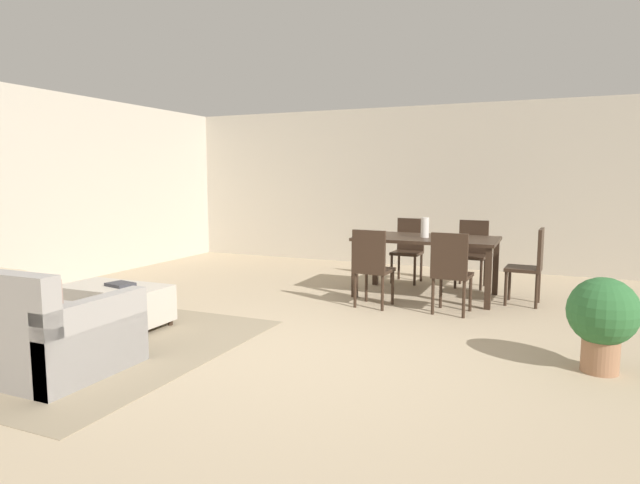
{
  "coord_description": "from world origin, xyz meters",
  "views": [
    {
      "loc": [
        1.95,
        -4.08,
        1.52
      ],
      "look_at": [
        -0.46,
        1.46,
        0.79
      ],
      "focal_mm": 30.18,
      "sensor_mm": 36.0,
      "label": 1
    }
  ],
  "objects_px": {
    "dining_chair_near_left": "(372,264)",
    "couch": "(3,329)",
    "ottoman_table": "(115,303)",
    "dining_chair_near_right": "(451,268)",
    "dining_table": "(427,244)",
    "dining_chair_far_right": "(472,249)",
    "vase_centerpiece": "(425,227)",
    "dining_chair_head_east": "(531,262)",
    "dining_chair_far_left": "(409,246)",
    "book_on_ottoman": "(120,284)",
    "potted_plant": "(603,317)"
  },
  "relations": [
    {
      "from": "dining_chair_near_left",
      "to": "vase_centerpiece",
      "type": "xyz_separation_m",
      "value": [
        0.43,
        0.84,
        0.37
      ]
    },
    {
      "from": "dining_chair_near_left",
      "to": "couch",
      "type": "bearing_deg",
      "value": -125.61
    },
    {
      "from": "dining_table",
      "to": "dining_chair_head_east",
      "type": "xyz_separation_m",
      "value": [
        1.25,
        -0.0,
        -0.16
      ]
    },
    {
      "from": "dining_chair_far_right",
      "to": "book_on_ottoman",
      "type": "distance_m",
      "value": 4.63
    },
    {
      "from": "book_on_ottoman",
      "to": "dining_table",
      "type": "bearing_deg",
      "value": 46.56
    },
    {
      "from": "dining_chair_far_right",
      "to": "dining_chair_head_east",
      "type": "height_order",
      "value": "same"
    },
    {
      "from": "couch",
      "to": "vase_centerpiece",
      "type": "bearing_deg",
      "value": 56.14
    },
    {
      "from": "dining_chair_near_right",
      "to": "dining_chair_head_east",
      "type": "xyz_separation_m",
      "value": [
        0.8,
        0.84,
        0.0
      ]
    },
    {
      "from": "vase_centerpiece",
      "to": "couch",
      "type": "bearing_deg",
      "value": -123.86
    },
    {
      "from": "couch",
      "to": "dining_chair_head_east",
      "type": "relative_size",
      "value": 2.2
    },
    {
      "from": "dining_chair_far_right",
      "to": "vase_centerpiece",
      "type": "bearing_deg",
      "value": -117.39
    },
    {
      "from": "dining_chair_near_right",
      "to": "book_on_ottoman",
      "type": "height_order",
      "value": "dining_chair_near_right"
    },
    {
      "from": "dining_chair_near_left",
      "to": "ottoman_table",
      "type": "bearing_deg",
      "value": -140.01
    },
    {
      "from": "dining_table",
      "to": "potted_plant",
      "type": "xyz_separation_m",
      "value": [
        1.85,
        -2.16,
        -0.23
      ]
    },
    {
      "from": "dining_chair_near_left",
      "to": "dining_chair_head_east",
      "type": "height_order",
      "value": "same"
    },
    {
      "from": "couch",
      "to": "dining_chair_head_east",
      "type": "distance_m",
      "value": 5.49
    },
    {
      "from": "dining_chair_far_left",
      "to": "dining_chair_head_east",
      "type": "relative_size",
      "value": 1.0
    },
    {
      "from": "dining_chair_far_left",
      "to": "book_on_ottoman",
      "type": "bearing_deg",
      "value": -120.63
    },
    {
      "from": "dining_table",
      "to": "ottoman_table",
      "type": "bearing_deg",
      "value": -134.04
    },
    {
      "from": "dining_chair_near_left",
      "to": "dining_chair_far_right",
      "type": "distance_m",
      "value": 1.96
    },
    {
      "from": "dining_chair_head_east",
      "to": "couch",
      "type": "bearing_deg",
      "value": -134.71
    },
    {
      "from": "dining_chair_far_right",
      "to": "dining_chair_near_left",
      "type": "bearing_deg",
      "value": -117.19
    },
    {
      "from": "dining_chair_far_left",
      "to": "vase_centerpiece",
      "type": "distance_m",
      "value": 1.05
    },
    {
      "from": "couch",
      "to": "dining_chair_near_left",
      "type": "xyz_separation_m",
      "value": [
        2.16,
        3.02,
        0.23
      ]
    },
    {
      "from": "dining_chair_far_right",
      "to": "vase_centerpiece",
      "type": "relative_size",
      "value": 3.64
    },
    {
      "from": "dining_chair_near_left",
      "to": "dining_chair_near_right",
      "type": "relative_size",
      "value": 1.0
    },
    {
      "from": "dining_chair_head_east",
      "to": "dining_chair_far_left",
      "type": "bearing_deg",
      "value": 153.34
    },
    {
      "from": "dining_chair_near_right",
      "to": "potted_plant",
      "type": "distance_m",
      "value": 1.93
    },
    {
      "from": "dining_chair_near_right",
      "to": "dining_table",
      "type": "bearing_deg",
      "value": 118.46
    },
    {
      "from": "dining_chair_head_east",
      "to": "potted_plant",
      "type": "relative_size",
      "value": 1.22
    },
    {
      "from": "dining_chair_near_right",
      "to": "vase_centerpiece",
      "type": "xyz_separation_m",
      "value": [
        -0.47,
        0.8,
        0.37
      ]
    },
    {
      "from": "dining_chair_far_left",
      "to": "dining_chair_head_east",
      "type": "height_order",
      "value": "same"
    },
    {
      "from": "dining_chair_near_left",
      "to": "dining_chair_near_right",
      "type": "distance_m",
      "value": 0.9
    },
    {
      "from": "dining_chair_near_right",
      "to": "book_on_ottoman",
      "type": "distance_m",
      "value": 3.51
    },
    {
      "from": "dining_table",
      "to": "dining_chair_head_east",
      "type": "distance_m",
      "value": 1.26
    },
    {
      "from": "dining_chair_far_right",
      "to": "potted_plant",
      "type": "height_order",
      "value": "dining_chair_far_right"
    },
    {
      "from": "couch",
      "to": "dining_chair_far_left",
      "type": "distance_m",
      "value": 5.22
    },
    {
      "from": "dining_chair_head_east",
      "to": "vase_centerpiece",
      "type": "xyz_separation_m",
      "value": [
        -1.27,
        -0.04,
        0.37
      ]
    },
    {
      "from": "dining_chair_head_east",
      "to": "potted_plant",
      "type": "distance_m",
      "value": 2.25
    },
    {
      "from": "book_on_ottoman",
      "to": "potted_plant",
      "type": "relative_size",
      "value": 0.35
    },
    {
      "from": "ottoman_table",
      "to": "dining_chair_far_left",
      "type": "relative_size",
      "value": 1.19
    },
    {
      "from": "dining_chair_near_left",
      "to": "dining_chair_head_east",
      "type": "xyz_separation_m",
      "value": [
        1.7,
        0.88,
        0.0
      ]
    },
    {
      "from": "ottoman_table",
      "to": "dining_chair_head_east",
      "type": "distance_m",
      "value": 4.71
    },
    {
      "from": "dining_chair_far_left",
      "to": "dining_chair_far_right",
      "type": "relative_size",
      "value": 1.0
    },
    {
      "from": "ottoman_table",
      "to": "dining_table",
      "type": "bearing_deg",
      "value": 45.96
    },
    {
      "from": "dining_chair_head_east",
      "to": "vase_centerpiece",
      "type": "distance_m",
      "value": 1.32
    },
    {
      "from": "dining_chair_far_right",
      "to": "dining_chair_head_east",
      "type": "distance_m",
      "value": 1.18
    },
    {
      "from": "dining_table",
      "to": "potted_plant",
      "type": "bearing_deg",
      "value": -49.43
    },
    {
      "from": "dining_chair_near_right",
      "to": "dining_chair_far_left",
      "type": "xyz_separation_m",
      "value": [
        -0.9,
        1.69,
        0.0
      ]
    },
    {
      "from": "ottoman_table",
      "to": "dining_chair_near_right",
      "type": "xyz_separation_m",
      "value": [
        3.06,
        1.85,
        0.28
      ]
    }
  ]
}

